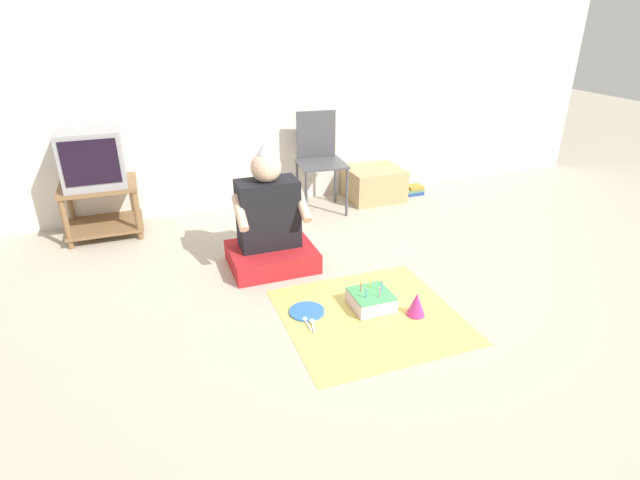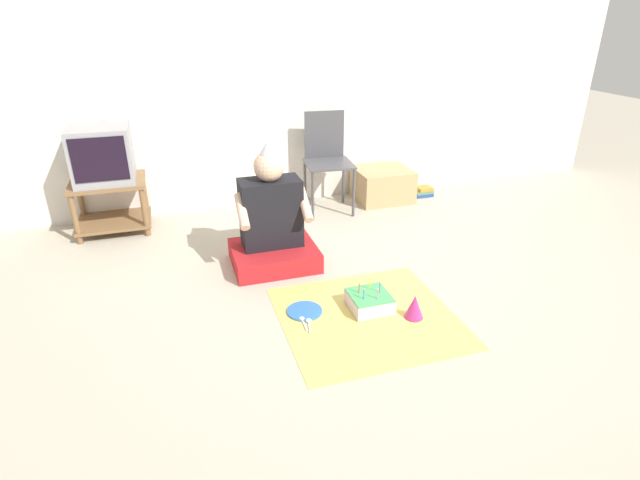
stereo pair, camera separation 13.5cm
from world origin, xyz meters
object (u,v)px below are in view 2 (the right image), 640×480
Objects in this scene: party_hat_blue at (415,306)px; paper_plate at (305,311)px; birthday_cake at (370,301)px; cardboard_box_stack at (383,185)px; person_seated at (272,226)px; folding_chair at (327,155)px; tv at (102,154)px; book_pile at (423,192)px.

party_hat_blue is 0.66m from paper_plate.
paper_plate is at bearing 157.52° from party_hat_blue.
birthday_cake reaches higher than party_hat_blue.
paper_plate is at bearing -127.02° from cardboard_box_stack.
cardboard_box_stack is 1.61m from person_seated.
birthday_cake is at bearing -11.57° from paper_plate.
folding_chair is at bearing 52.50° from person_seated.
person_seated is 1.16m from party_hat_blue.
folding_chair reaches higher than tv.
birthday_cake reaches higher than book_pile.
paper_plate is (-0.61, 0.25, -0.07)m from party_hat_blue.
folding_chair is 1.83m from paper_plate.
cardboard_box_stack is at bearing 63.74° from birthday_cake.
cardboard_box_stack is (0.57, 0.03, -0.35)m from folding_chair.
tv reaches higher than book_pile.
tv reaches higher than cardboard_box_stack.
birthday_cake is 0.28m from party_hat_blue.
folding_chair is 4.65× the size of book_pile.
tv is 2.46× the size of book_pile.
tv is at bearing 178.36° from folding_chair.
person_seated is at bearing 92.85° from paper_plate.
cardboard_box_stack is 2.08× the size of birthday_cake.
tv is 1.84m from folding_chair.
party_hat_blue is (1.77, -1.93, -0.57)m from tv.
folding_chair is 5.91× the size of party_hat_blue.
cardboard_box_stack is at bearing 3.39° from folding_chair.
folding_chair reaches higher than party_hat_blue.
birthday_cake is (-0.86, -1.74, -0.10)m from cardboard_box_stack.
tv reaches higher than party_hat_blue.
folding_chair is 1.92m from party_hat_blue.
person_seated reaches higher than birthday_cake.
party_hat_blue is at bearing -92.10° from folding_chair.
tv is 2.13m from paper_plate.
folding_chair is 3.53× the size of birthday_cake.
cardboard_box_stack is at bearing 36.81° from person_seated.
folding_chair is at bearing -1.64° from tv.
book_pile is 0.76× the size of birthday_cake.
cardboard_box_stack is 1.94m from birthday_cake.
book_pile is at bearing 60.39° from party_hat_blue.
book_pile is (2.84, -0.04, -0.60)m from tv.
cardboard_box_stack is (2.41, -0.02, -0.50)m from tv.
person_seated is (-0.71, -0.93, -0.21)m from folding_chair.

